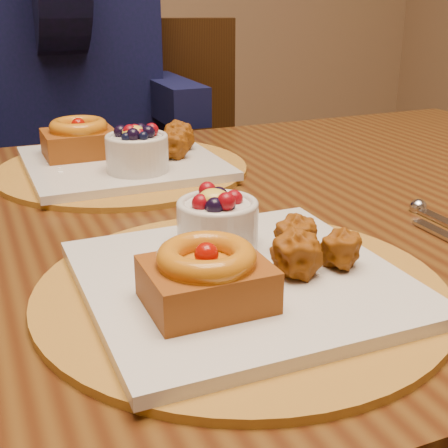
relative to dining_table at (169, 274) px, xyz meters
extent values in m
cube|color=#381A0A|center=(0.00, 0.00, 0.06)|extent=(1.60, 0.90, 0.04)
cylinder|color=#381A0A|center=(0.72, 0.37, -0.32)|extent=(0.06, 0.06, 0.71)
cylinder|color=brown|center=(0.00, -0.22, 0.08)|extent=(0.38, 0.38, 0.01)
cube|color=beige|center=(0.00, -0.22, 0.09)|extent=(0.28, 0.28, 0.01)
cube|color=#502707|center=(-0.05, -0.26, 0.12)|extent=(0.10, 0.08, 0.04)
torus|color=#A6580A|center=(-0.05, -0.26, 0.14)|extent=(0.08, 0.08, 0.02)
sphere|color=#880A02|center=(-0.05, -0.26, 0.14)|extent=(0.02, 0.02, 0.02)
sphere|color=#8C430A|center=(0.07, -0.20, 0.12)|extent=(0.04, 0.04, 0.04)
sphere|color=#8C430A|center=(0.04, -0.24, 0.12)|extent=(0.04, 0.04, 0.04)
sphere|color=#8C430A|center=(0.09, -0.24, 0.12)|extent=(0.04, 0.04, 0.04)
cylinder|color=beige|center=(0.00, -0.15, 0.12)|extent=(0.08, 0.08, 0.05)
torus|color=beige|center=(0.00, -0.15, 0.14)|extent=(0.08, 0.08, 0.01)
ellipsoid|color=gold|center=(0.00, -0.15, 0.15)|extent=(0.03, 0.03, 0.02)
cylinder|color=brown|center=(0.00, 0.22, 0.08)|extent=(0.38, 0.38, 0.01)
cube|color=beige|center=(0.00, 0.22, 0.09)|extent=(0.28, 0.28, 0.01)
cube|color=#502707|center=(-0.05, 0.26, 0.12)|extent=(0.11, 0.09, 0.04)
torus|color=#A6580A|center=(-0.05, 0.26, 0.14)|extent=(0.09, 0.09, 0.02)
sphere|color=#880A02|center=(-0.05, 0.26, 0.15)|extent=(0.02, 0.02, 0.02)
sphere|color=#8C430A|center=(0.07, 0.20, 0.12)|extent=(0.04, 0.04, 0.04)
sphere|color=#8C430A|center=(0.05, 0.24, 0.12)|extent=(0.04, 0.04, 0.04)
sphere|color=#8C430A|center=(0.10, 0.24, 0.12)|extent=(0.04, 0.04, 0.04)
cylinder|color=beige|center=(0.00, 0.15, 0.12)|extent=(0.09, 0.09, 0.05)
torus|color=beige|center=(0.00, 0.15, 0.15)|extent=(0.09, 0.09, 0.01)
ellipsoid|color=gold|center=(0.00, 0.15, 0.15)|extent=(0.03, 0.03, 0.02)
cube|color=black|center=(0.13, 0.61, -0.21)|extent=(0.59, 0.59, 0.04)
cylinder|color=black|center=(-0.12, 0.49, -0.45)|extent=(0.04, 0.04, 0.45)
cylinder|color=black|center=(0.25, 0.36, -0.45)|extent=(0.04, 0.04, 0.45)
cylinder|color=black|center=(0.01, 0.87, -0.45)|extent=(0.04, 0.04, 0.45)
cylinder|color=black|center=(0.38, 0.73, -0.45)|extent=(0.04, 0.04, 0.45)
cube|color=black|center=(0.20, 0.81, 0.03)|extent=(0.44, 0.18, 0.48)
cube|color=black|center=(-0.01, 0.76, 0.13)|extent=(0.42, 0.22, 0.61)
cube|color=black|center=(0.21, 0.64, 0.11)|extent=(0.08, 0.30, 0.08)
camera|label=1|loc=(-0.22, -0.69, 0.34)|focal=50.00mm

